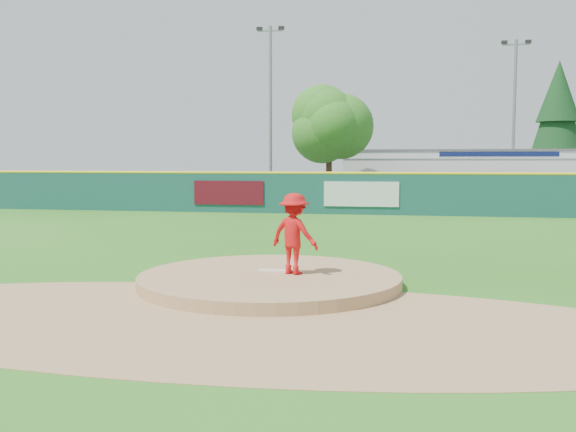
% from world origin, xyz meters
% --- Properties ---
extents(ground, '(120.00, 120.00, 0.00)m').
position_xyz_m(ground, '(0.00, 0.00, 0.00)').
color(ground, '#286B19').
rests_on(ground, ground).
extents(pitchers_mound, '(5.50, 5.50, 0.50)m').
position_xyz_m(pitchers_mound, '(0.00, 0.00, 0.00)').
color(pitchers_mound, '#9E774C').
rests_on(pitchers_mound, ground).
extents(pitching_rubber, '(0.60, 0.15, 0.04)m').
position_xyz_m(pitching_rubber, '(0.00, 0.30, 0.27)').
color(pitching_rubber, white).
rests_on(pitching_rubber, pitchers_mound).
extents(infield_dirt_arc, '(15.40, 15.40, 0.01)m').
position_xyz_m(infield_dirt_arc, '(0.00, -3.00, 0.01)').
color(infield_dirt_arc, '#9E774C').
rests_on(infield_dirt_arc, ground).
extents(parking_lot, '(44.00, 16.00, 0.02)m').
position_xyz_m(parking_lot, '(0.00, 27.00, 0.01)').
color(parking_lot, '#38383A').
rests_on(parking_lot, ground).
extents(pitcher, '(1.26, 1.02, 1.70)m').
position_xyz_m(pitcher, '(0.50, 0.11, 1.10)').
color(pitcher, red).
rests_on(pitcher, pitchers_mound).
extents(van, '(5.43, 3.81, 1.37)m').
position_xyz_m(van, '(5.57, 24.40, 0.71)').
color(van, silver).
rests_on(van, parking_lot).
extents(pool_building_grp, '(15.20, 8.20, 3.31)m').
position_xyz_m(pool_building_grp, '(6.00, 31.99, 1.66)').
color(pool_building_grp, silver).
rests_on(pool_building_grp, ground).
extents(fence_banners, '(10.22, 0.04, 1.20)m').
position_xyz_m(fence_banners, '(-2.83, 17.92, 1.00)').
color(fence_banners, '#530B17').
rests_on(fence_banners, ground).
extents(playground_slide, '(0.91, 2.57, 1.42)m').
position_xyz_m(playground_slide, '(-15.83, 24.09, 0.72)').
color(playground_slide, blue).
rests_on(playground_slide, ground).
extents(outfield_fence, '(40.00, 0.14, 2.07)m').
position_xyz_m(outfield_fence, '(0.00, 18.00, 1.09)').
color(outfield_fence, '#154540').
rests_on(outfield_fence, ground).
extents(deciduous_tree, '(5.60, 5.60, 7.36)m').
position_xyz_m(deciduous_tree, '(-2.00, 25.00, 4.55)').
color(deciduous_tree, '#382314').
rests_on(deciduous_tree, ground).
extents(conifer_tree, '(4.40, 4.40, 9.50)m').
position_xyz_m(conifer_tree, '(13.00, 36.00, 5.54)').
color(conifer_tree, '#382314').
rests_on(conifer_tree, ground).
extents(light_pole_left, '(1.75, 0.25, 11.00)m').
position_xyz_m(light_pole_left, '(-6.00, 27.00, 6.05)').
color(light_pole_left, gray).
rests_on(light_pole_left, ground).
extents(light_pole_right, '(1.75, 0.25, 10.00)m').
position_xyz_m(light_pole_right, '(9.00, 29.00, 5.54)').
color(light_pole_right, gray).
rests_on(light_pole_right, ground).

